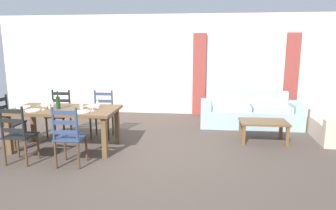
{
  "coord_description": "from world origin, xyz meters",
  "views": [
    {
      "loc": [
        0.87,
        -4.85,
        1.83
      ],
      "look_at": [
        0.27,
        0.62,
        0.75
      ],
      "focal_mm": 31.52,
      "sensor_mm": 36.0,
      "label": 1
    }
  ],
  "objects_px": {
    "coffee_cup_secondary": "(49,106)",
    "wine_bottle": "(58,102)",
    "wine_glass_near_right": "(92,105)",
    "couch": "(249,114)",
    "coffee_table": "(263,124)",
    "dining_table": "(65,113)",
    "dining_chair_far_left": "(60,114)",
    "dining_chair_head_west": "(8,122)",
    "dining_chair_far_right": "(102,114)",
    "wine_glass_far_left": "(52,101)",
    "dining_chair_near_left": "(18,135)",
    "coffee_cup_primary": "(82,106)",
    "dining_chair_near_right": "(69,137)",
    "wine_glass_far_right": "(97,102)",
    "wine_glass_near_left": "(43,104)"
  },
  "relations": [
    {
      "from": "coffee_cup_secondary",
      "to": "wine_bottle",
      "type": "bearing_deg",
      "value": 5.42
    },
    {
      "from": "wine_glass_near_right",
      "to": "couch",
      "type": "bearing_deg",
      "value": 35.39
    },
    {
      "from": "couch",
      "to": "coffee_table",
      "type": "height_order",
      "value": "couch"
    },
    {
      "from": "wine_bottle",
      "to": "coffee_table",
      "type": "relative_size",
      "value": 0.35
    },
    {
      "from": "dining_table",
      "to": "dining_chair_far_left",
      "type": "bearing_deg",
      "value": 122.63
    },
    {
      "from": "dining_table",
      "to": "dining_chair_head_west",
      "type": "distance_m",
      "value": 1.13
    },
    {
      "from": "dining_chair_far_right",
      "to": "wine_glass_far_left",
      "type": "bearing_deg",
      "value": -138.6
    },
    {
      "from": "dining_chair_head_west",
      "to": "wine_glass_far_left",
      "type": "distance_m",
      "value": 0.91
    },
    {
      "from": "dining_chair_head_west",
      "to": "coffee_table",
      "type": "distance_m",
      "value": 4.84
    },
    {
      "from": "dining_chair_far_left",
      "to": "coffee_cup_secondary",
      "type": "height_order",
      "value": "dining_chair_far_left"
    },
    {
      "from": "dining_chair_near_left",
      "to": "dining_chair_far_left",
      "type": "relative_size",
      "value": 1.0
    },
    {
      "from": "coffee_cup_secondary",
      "to": "dining_chair_far_left",
      "type": "bearing_deg",
      "value": 105.43
    },
    {
      "from": "dining_table",
      "to": "dining_chair_far_left",
      "type": "distance_m",
      "value": 0.9
    },
    {
      "from": "wine_glass_near_right",
      "to": "coffee_cup_primary",
      "type": "height_order",
      "value": "wine_glass_near_right"
    },
    {
      "from": "wine_bottle",
      "to": "coffee_cup_primary",
      "type": "distance_m",
      "value": 0.42
    },
    {
      "from": "dining_table",
      "to": "wine_glass_far_left",
      "type": "distance_m",
      "value": 0.38
    },
    {
      "from": "dining_chair_far_right",
      "to": "wine_glass_near_right",
      "type": "bearing_deg",
      "value": -81.06
    },
    {
      "from": "dining_chair_far_right",
      "to": "coffee_cup_primary",
      "type": "xyz_separation_m",
      "value": [
        -0.12,
        -0.75,
        0.32
      ]
    },
    {
      "from": "dining_chair_near_right",
      "to": "wine_glass_near_right",
      "type": "relative_size",
      "value": 5.96
    },
    {
      "from": "dining_chair_near_right",
      "to": "wine_glass_near_right",
      "type": "distance_m",
      "value": 0.76
    },
    {
      "from": "wine_glass_far_right",
      "to": "wine_glass_far_left",
      "type": "bearing_deg",
      "value": 178.91
    },
    {
      "from": "dining_chair_near_right",
      "to": "dining_chair_far_right",
      "type": "relative_size",
      "value": 1.0
    },
    {
      "from": "dining_chair_head_west",
      "to": "wine_glass_near_left",
      "type": "distance_m",
      "value": 0.9
    },
    {
      "from": "coffee_cup_secondary",
      "to": "coffee_table",
      "type": "bearing_deg",
      "value": 11.92
    },
    {
      "from": "wine_glass_far_right",
      "to": "coffee_cup_primary",
      "type": "distance_m",
      "value": 0.28
    },
    {
      "from": "wine_glass_near_right",
      "to": "dining_chair_near_left",
      "type": "bearing_deg",
      "value": -147.54
    },
    {
      "from": "wine_glass_near_left",
      "to": "wine_glass_far_left",
      "type": "distance_m",
      "value": 0.29
    },
    {
      "from": "dining_table",
      "to": "wine_glass_near_right",
      "type": "bearing_deg",
      "value": -12.84
    },
    {
      "from": "dining_chair_near_left",
      "to": "coffee_cup_secondary",
      "type": "height_order",
      "value": "dining_chair_near_left"
    },
    {
      "from": "coffee_cup_secondary",
      "to": "couch",
      "type": "height_order",
      "value": "coffee_cup_secondary"
    },
    {
      "from": "coffee_cup_secondary",
      "to": "dining_chair_far_right",
      "type": "bearing_deg",
      "value": 49.71
    },
    {
      "from": "coffee_cup_primary",
      "to": "coffee_table",
      "type": "height_order",
      "value": "coffee_cup_primary"
    },
    {
      "from": "dining_table",
      "to": "wine_glass_near_left",
      "type": "distance_m",
      "value": 0.4
    },
    {
      "from": "dining_chair_near_right",
      "to": "dining_table",
      "type": "bearing_deg",
      "value": 118.7
    },
    {
      "from": "dining_chair_far_left",
      "to": "wine_glass_far_left",
      "type": "xyz_separation_m",
      "value": [
        0.18,
        -0.6,
        0.38
      ]
    },
    {
      "from": "dining_table",
      "to": "dining_chair_head_west",
      "type": "bearing_deg",
      "value": 179.98
    },
    {
      "from": "coffee_table",
      "to": "dining_chair_head_west",
      "type": "bearing_deg",
      "value": -170.58
    },
    {
      "from": "dining_table",
      "to": "coffee_cup_secondary",
      "type": "relative_size",
      "value": 21.11
    },
    {
      "from": "couch",
      "to": "dining_chair_near_left",
      "type": "bearing_deg",
      "value": -145.32
    },
    {
      "from": "wine_glass_near_right",
      "to": "dining_chair_head_west",
      "type": "bearing_deg",
      "value": 175.56
    },
    {
      "from": "dining_chair_near_left",
      "to": "dining_chair_far_right",
      "type": "xyz_separation_m",
      "value": [
        0.85,
        1.54,
        0.0
      ]
    },
    {
      "from": "couch",
      "to": "wine_glass_far_right",
      "type": "bearing_deg",
      "value": -147.91
    },
    {
      "from": "dining_chair_near_right",
      "to": "wine_glass_far_left",
      "type": "relative_size",
      "value": 5.96
    },
    {
      "from": "wine_bottle",
      "to": "coffee_cup_secondary",
      "type": "bearing_deg",
      "value": -174.58
    },
    {
      "from": "wine_glass_near_left",
      "to": "wine_glass_far_right",
      "type": "height_order",
      "value": "same"
    },
    {
      "from": "dining_chair_near_right",
      "to": "wine_bottle",
      "type": "distance_m",
      "value": 1.0
    },
    {
      "from": "dining_chair_head_west",
      "to": "dining_table",
      "type": "bearing_deg",
      "value": -0.02
    },
    {
      "from": "dining_table",
      "to": "coffee_cup_secondary",
      "type": "distance_m",
      "value": 0.29
    },
    {
      "from": "wine_glass_near_right",
      "to": "coffee_cup_primary",
      "type": "xyz_separation_m",
      "value": [
        -0.26,
        0.16,
        -0.07
      ]
    },
    {
      "from": "dining_chair_near_right",
      "to": "dining_chair_far_left",
      "type": "distance_m",
      "value": 1.76
    }
  ]
}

